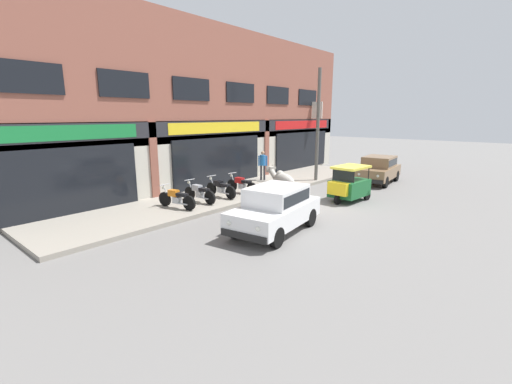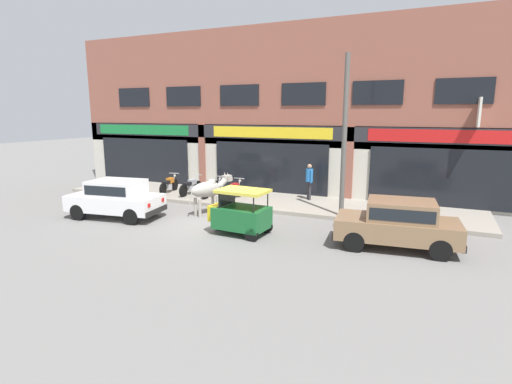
{
  "view_description": "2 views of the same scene",
  "coord_description": "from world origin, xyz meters",
  "px_view_note": "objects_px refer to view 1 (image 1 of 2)",
  "views": [
    {
      "loc": [
        -12.01,
        -7.14,
        3.62
      ],
      "look_at": [
        -2.56,
        1.0,
        0.84
      ],
      "focal_mm": 24.0,
      "sensor_mm": 36.0,
      "label": 1
    },
    {
      "loc": [
        7.33,
        -12.19,
        3.98
      ],
      "look_at": [
        1.38,
        1.0,
        1.1
      ],
      "focal_mm": 28.0,
      "sensor_mm": 36.0,
      "label": 2
    }
  ],
  "objects_px": {
    "motorcycle_0": "(176,198)",
    "pedestrian": "(263,162)",
    "utility_pole": "(318,126)",
    "car_0": "(276,207)",
    "motorcycle_1": "(199,193)",
    "motorcycle_3": "(242,185)",
    "car_1": "(378,168)",
    "auto_rickshaw": "(349,186)",
    "cow": "(282,180)",
    "motorcycle_2": "(221,188)"
  },
  "relations": [
    {
      "from": "car_0",
      "to": "auto_rickshaw",
      "type": "height_order",
      "value": "auto_rickshaw"
    },
    {
      "from": "car_1",
      "to": "auto_rickshaw",
      "type": "xyz_separation_m",
      "value": [
        -4.92,
        -0.64,
        -0.15
      ]
    },
    {
      "from": "utility_pole",
      "to": "car_1",
      "type": "bearing_deg",
      "value": -49.18
    },
    {
      "from": "cow",
      "to": "motorcycle_1",
      "type": "height_order",
      "value": "cow"
    },
    {
      "from": "auto_rickshaw",
      "to": "motorcycle_3",
      "type": "height_order",
      "value": "auto_rickshaw"
    },
    {
      "from": "motorcycle_1",
      "to": "motorcycle_2",
      "type": "xyz_separation_m",
      "value": [
        1.2,
        0.0,
        0.0
      ]
    },
    {
      "from": "car_1",
      "to": "pedestrian",
      "type": "xyz_separation_m",
      "value": [
        -4.18,
        4.8,
        0.33
      ]
    },
    {
      "from": "pedestrian",
      "to": "utility_pole",
      "type": "height_order",
      "value": "utility_pole"
    },
    {
      "from": "car_1",
      "to": "auto_rickshaw",
      "type": "distance_m",
      "value": 4.96
    },
    {
      "from": "motorcycle_2",
      "to": "motorcycle_3",
      "type": "height_order",
      "value": "same"
    },
    {
      "from": "motorcycle_0",
      "to": "motorcycle_2",
      "type": "relative_size",
      "value": 0.99
    },
    {
      "from": "motorcycle_0",
      "to": "utility_pole",
      "type": "height_order",
      "value": "utility_pole"
    },
    {
      "from": "motorcycle_1",
      "to": "motorcycle_3",
      "type": "bearing_deg",
      "value": -3.81
    },
    {
      "from": "motorcycle_0",
      "to": "cow",
      "type": "bearing_deg",
      "value": -32.8
    },
    {
      "from": "car_0",
      "to": "utility_pole",
      "type": "relative_size",
      "value": 0.64
    },
    {
      "from": "auto_rickshaw",
      "to": "motorcycle_1",
      "type": "xyz_separation_m",
      "value": [
        -4.74,
        4.26,
        -0.12
      ]
    },
    {
      "from": "motorcycle_3",
      "to": "motorcycle_2",
      "type": "bearing_deg",
      "value": 172.08
    },
    {
      "from": "car_1",
      "to": "motorcycle_0",
      "type": "bearing_deg",
      "value": 161.9
    },
    {
      "from": "car_1",
      "to": "pedestrian",
      "type": "distance_m",
      "value": 6.37
    },
    {
      "from": "car_0",
      "to": "motorcycle_0",
      "type": "xyz_separation_m",
      "value": [
        -0.68,
        4.25,
        -0.27
      ]
    },
    {
      "from": "auto_rickshaw",
      "to": "utility_pole",
      "type": "relative_size",
      "value": 0.34
    },
    {
      "from": "car_0",
      "to": "utility_pole",
      "type": "xyz_separation_m",
      "value": [
        7.94,
        3.3,
        2.29
      ]
    },
    {
      "from": "pedestrian",
      "to": "utility_pole",
      "type": "distance_m",
      "value": 3.53
    },
    {
      "from": "motorcycle_3",
      "to": "pedestrian",
      "type": "relative_size",
      "value": 1.13
    },
    {
      "from": "auto_rickshaw",
      "to": "pedestrian",
      "type": "bearing_deg",
      "value": 82.29
    },
    {
      "from": "cow",
      "to": "motorcycle_1",
      "type": "relative_size",
      "value": 1.13
    },
    {
      "from": "cow",
      "to": "motorcycle_0",
      "type": "bearing_deg",
      "value": 147.2
    },
    {
      "from": "car_1",
      "to": "motorcycle_1",
      "type": "xyz_separation_m",
      "value": [
        -9.66,
        3.63,
        -0.27
      ]
    },
    {
      "from": "car_0",
      "to": "auto_rickshaw",
      "type": "distance_m",
      "value": 5.27
    },
    {
      "from": "cow",
      "to": "motorcycle_0",
      "type": "xyz_separation_m",
      "value": [
        -3.62,
        2.34,
        -0.46
      ]
    },
    {
      "from": "motorcycle_2",
      "to": "car_0",
      "type": "bearing_deg",
      "value": -111.64
    },
    {
      "from": "pedestrian",
      "to": "auto_rickshaw",
      "type": "bearing_deg",
      "value": -97.71
    },
    {
      "from": "car_0",
      "to": "car_1",
      "type": "xyz_separation_m",
      "value": [
        10.18,
        0.7,
        0.0
      ]
    },
    {
      "from": "cow",
      "to": "auto_rickshaw",
      "type": "xyz_separation_m",
      "value": [
        2.32,
        -1.85,
        -0.35
      ]
    },
    {
      "from": "utility_pole",
      "to": "motorcycle_3",
      "type": "bearing_deg",
      "value": 170.15
    },
    {
      "from": "motorcycle_2",
      "to": "motorcycle_3",
      "type": "distance_m",
      "value": 1.18
    },
    {
      "from": "car_1",
      "to": "utility_pole",
      "type": "distance_m",
      "value": 4.12
    },
    {
      "from": "motorcycle_0",
      "to": "pedestrian",
      "type": "distance_m",
      "value": 6.82
    },
    {
      "from": "motorcycle_0",
      "to": "utility_pole",
      "type": "xyz_separation_m",
      "value": [
        8.62,
        -0.96,
        2.56
      ]
    },
    {
      "from": "auto_rickshaw",
      "to": "motorcycle_0",
      "type": "height_order",
      "value": "auto_rickshaw"
    },
    {
      "from": "car_1",
      "to": "auto_rickshaw",
      "type": "relative_size",
      "value": 1.84
    },
    {
      "from": "motorcycle_3",
      "to": "utility_pole",
      "type": "bearing_deg",
      "value": -9.85
    },
    {
      "from": "car_0",
      "to": "pedestrian",
      "type": "height_order",
      "value": "pedestrian"
    },
    {
      "from": "motorcycle_2",
      "to": "utility_pole",
      "type": "distance_m",
      "value": 6.81
    },
    {
      "from": "car_0",
      "to": "utility_pole",
      "type": "bearing_deg",
      "value": 22.54
    },
    {
      "from": "motorcycle_1",
      "to": "motorcycle_2",
      "type": "height_order",
      "value": "same"
    },
    {
      "from": "car_1",
      "to": "motorcycle_2",
      "type": "xyz_separation_m",
      "value": [
        -8.46,
        3.63,
        -0.27
      ]
    },
    {
      "from": "motorcycle_0",
      "to": "pedestrian",
      "type": "bearing_deg",
      "value": 10.58
    },
    {
      "from": "cow",
      "to": "car_1",
      "type": "bearing_deg",
      "value": -9.53
    },
    {
      "from": "car_0",
      "to": "car_1",
      "type": "relative_size",
      "value": 1.01
    }
  ]
}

